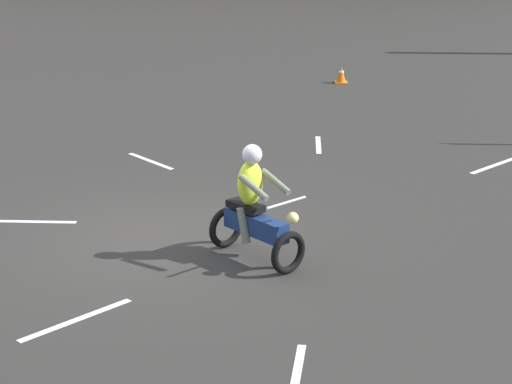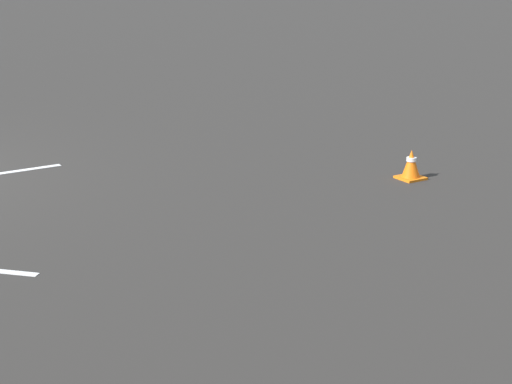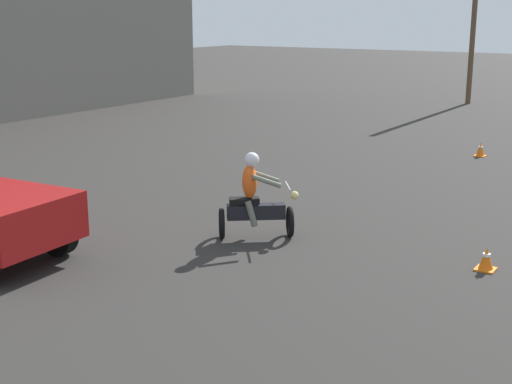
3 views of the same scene
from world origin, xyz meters
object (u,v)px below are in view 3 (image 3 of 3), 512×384
at_px(traffic_cone_near_left, 486,259).
at_px(utility_pole_near, 474,14).
at_px(motorcycle_rider_background, 254,201).
at_px(traffic_cone_mid_center, 480,150).

bearing_deg(traffic_cone_near_left, utility_pole_near, 17.58).
height_order(motorcycle_rider_background, traffic_cone_near_left, motorcycle_rider_background).
bearing_deg(traffic_cone_mid_center, traffic_cone_near_left, -163.51).
distance_m(traffic_cone_near_left, utility_pole_near, 23.56).
relative_size(motorcycle_rider_background, traffic_cone_mid_center, 3.97).
bearing_deg(traffic_cone_near_left, motorcycle_rider_background, 98.63).
xyz_separation_m(traffic_cone_near_left, utility_pole_near, (22.15, 7.02, 3.91)).
height_order(motorcycle_rider_background, traffic_cone_mid_center, motorcycle_rider_background).
bearing_deg(motorcycle_rider_background, utility_pole_near, 149.16).
bearing_deg(utility_pole_near, motorcycle_rider_background, -172.93).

